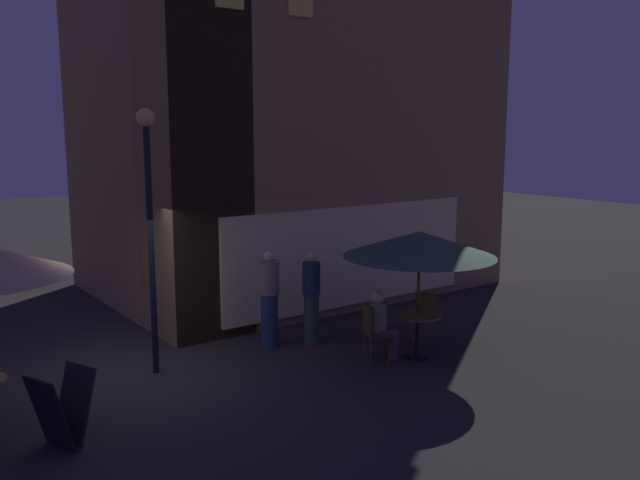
% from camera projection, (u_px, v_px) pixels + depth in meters
% --- Properties ---
extents(ground_plane, '(60.00, 60.00, 0.00)m').
position_uv_depth(ground_plane, '(130.00, 377.00, 10.68)').
color(ground_plane, '#292526').
extents(cafe_building, '(8.91, 6.30, 8.84)m').
position_uv_depth(cafe_building, '(264.00, 105.00, 14.44)').
color(cafe_building, '#95724B').
rests_on(cafe_building, ground).
extents(street_lamp_near_corner, '(0.29, 0.29, 4.21)m').
position_uv_depth(street_lamp_near_corner, '(149.00, 202.00, 10.42)').
color(street_lamp_near_corner, black).
rests_on(street_lamp_near_corner, ground).
extents(menu_sandwich_board, '(0.82, 0.76, 0.96)m').
position_uv_depth(menu_sandwich_board, '(62.00, 409.00, 8.27)').
color(menu_sandwich_board, black).
rests_on(menu_sandwich_board, ground).
extents(cafe_table_1, '(0.79, 0.79, 0.77)m').
position_uv_depth(cafe_table_1, '(417.00, 325.00, 11.49)').
color(cafe_table_1, black).
rests_on(cafe_table_1, ground).
extents(patio_umbrella_1, '(2.58, 2.58, 2.20)m').
position_uv_depth(patio_umbrella_1, '(420.00, 244.00, 11.26)').
color(patio_umbrella_1, black).
rests_on(patio_umbrella_1, ground).
extents(cafe_chair_1, '(0.54, 0.54, 0.93)m').
position_uv_depth(cafe_chair_1, '(425.00, 313.00, 12.28)').
color(cafe_chair_1, brown).
rests_on(cafe_chair_1, ground).
extents(cafe_chair_2, '(0.54, 0.54, 0.98)m').
position_uv_depth(cafe_chair_2, '(372.00, 327.00, 11.33)').
color(cafe_chair_2, brown).
rests_on(cafe_chair_2, ground).
extents(patron_seated_0, '(0.51, 0.43, 1.23)m').
position_uv_depth(patron_seated_0, '(381.00, 321.00, 11.35)').
color(patron_seated_0, '#5F3560').
rests_on(patron_seated_0, ground).
extents(patron_standing_1, '(0.33, 0.33, 1.71)m').
position_uv_depth(patron_standing_1, '(311.00, 298.00, 12.19)').
color(patron_standing_1, '#364C38').
rests_on(patron_standing_1, ground).
extents(patron_standing_2, '(0.37, 0.37, 1.77)m').
position_uv_depth(patron_standing_2, '(269.00, 299.00, 12.01)').
color(patron_standing_2, navy).
rests_on(patron_standing_2, ground).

